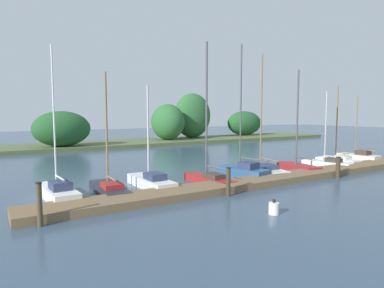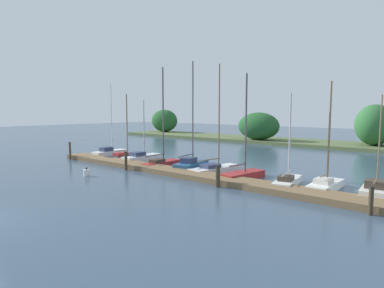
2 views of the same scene
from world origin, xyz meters
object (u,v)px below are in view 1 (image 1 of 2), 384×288
object	(u,v)px
mooring_piling_0	(39,204)
channel_buoy_0	(274,208)
sailboat_8	(337,159)
sailboat_1	(109,187)
sailboat_7	(327,163)
sailboat_9	(357,157)
sailboat_2	(150,181)
mooring_piling_1	(228,182)
sailboat_3	(208,175)
mooring_piling_2	(338,167)
sailboat_6	(297,165)
sailboat_0	(58,191)
sailboat_4	(242,170)
sailboat_5	(262,168)

from	to	relation	value
mooring_piling_0	channel_buoy_0	distance (m)	8.47
sailboat_8	sailboat_1	bearing A→B (deg)	89.96
sailboat_7	sailboat_9	bearing A→B (deg)	-94.87
sailboat_2	mooring_piling_1	distance (m)	4.33
channel_buoy_0	sailboat_3	bearing A→B (deg)	79.55
sailboat_1	mooring_piling_2	xyz separation A→B (m)	(12.86, -3.57, 0.33)
sailboat_2	sailboat_6	world-z (taller)	sailboat_6
sailboat_2	sailboat_6	distance (m)	10.57
sailboat_2	channel_buoy_0	bearing A→B (deg)	-164.27
sailboat_0	mooring_piling_0	xyz separation A→B (m)	(-1.20, -3.54, 0.40)
sailboat_4	sailboat_5	world-z (taller)	sailboat_4
sailboat_3	sailboat_1	bearing A→B (deg)	80.55
sailboat_6	sailboat_8	bearing A→B (deg)	-75.41
sailboat_3	sailboat_4	xyz separation A→B (m)	(2.76, 0.38, -0.00)
sailboat_0	sailboat_9	bearing A→B (deg)	-93.89
sailboat_3	mooring_piling_2	world-z (taller)	sailboat_3
sailboat_5	sailboat_9	size ratio (longest dim) A/B	1.47
mooring_piling_2	channel_buoy_0	size ratio (longest dim) A/B	2.15
sailboat_3	sailboat_8	size ratio (longest dim) A/B	1.29
sailboat_8	mooring_piling_1	bearing A→B (deg)	104.95
sailboat_2	mooring_piling_0	world-z (taller)	sailboat_2
sailboat_3	mooring_piling_0	world-z (taller)	sailboat_3
sailboat_7	channel_buoy_0	bearing A→B (deg)	106.94
sailboat_4	sailboat_9	size ratio (longest dim) A/B	1.53
channel_buoy_0	sailboat_0	bearing A→B (deg)	134.35
sailboat_4	mooring_piling_2	bearing A→B (deg)	-135.36
sailboat_1	sailboat_7	bearing A→B (deg)	-89.26
channel_buoy_0	sailboat_6	bearing A→B (deg)	35.92
sailboat_1	sailboat_2	world-z (taller)	sailboat_1
sailboat_4	mooring_piling_2	xyz separation A→B (m)	(4.72, -3.25, 0.21)
sailboat_2	sailboat_7	bearing A→B (deg)	-94.12
mooring_piling_0	sailboat_8	bearing A→B (deg)	8.96
sailboat_4	mooring_piling_1	bearing A→B (deg)	121.18
sailboat_9	sailboat_2	bearing A→B (deg)	83.91
sailboat_7	mooring_piling_1	size ratio (longest dim) A/B	3.98
sailboat_5	sailboat_7	bearing A→B (deg)	-86.04
sailboat_1	mooring_piling_1	xyz separation A→B (m)	(4.53, -3.58, 0.38)
sailboat_5	sailboat_8	world-z (taller)	sailboat_5
sailboat_0	sailboat_6	size ratio (longest dim) A/B	1.02
mooring_piling_1	sailboat_0	bearing A→B (deg)	152.10
sailboat_0	sailboat_9	world-z (taller)	sailboat_0
sailboat_3	sailboat_5	distance (m)	4.83
sailboat_6	sailboat_3	bearing A→B (deg)	100.85
mooring_piling_0	mooring_piling_2	size ratio (longest dim) A/B	1.21
sailboat_0	sailboat_9	distance (m)	22.65
sailboat_2	sailboat_6	xyz separation A→B (m)	(10.55, -0.62, 0.03)
sailboat_5	mooring_piling_1	world-z (taller)	sailboat_5
sailboat_7	sailboat_2	bearing A→B (deg)	76.15
sailboat_0	sailboat_8	size ratio (longest dim) A/B	1.15
sailboat_8	sailboat_9	distance (m)	2.50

